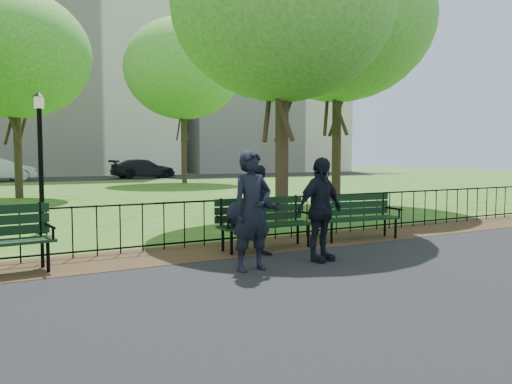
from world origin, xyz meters
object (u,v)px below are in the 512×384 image
lamppost (41,157)px  tree_far_c (15,55)px  park_bench_right_a (357,212)px  sedan_dark (144,169)px  tree_far_e (183,69)px  person_left (252,211)px  park_bench_main (253,216)px  person_mid (260,211)px  tree_near_e (282,6)px  person_right (320,209)px  tree_mid_e (338,20)px

lamppost → tree_far_c: 11.72m
park_bench_right_a → sedan_dark: 32.59m
park_bench_right_a → tree_far_c: size_ratio=0.22×
tree_far_c → tree_far_e: size_ratio=0.79×
person_left → tree_far_e: bearing=67.9°
park_bench_main → person_mid: person_mid is taller
lamppost → sedan_dark: lamppost is taller
tree_far_e → tree_near_e: bearing=-104.1°
tree_near_e → sedan_dark: size_ratio=1.54×
lamppost → tree_far_c: tree_far_c is taller
park_bench_right_a → tree_near_e: size_ratio=0.23×
tree_near_e → person_left: bearing=-126.7°
tree_near_e → person_right: 6.97m
tree_near_e → tree_mid_e: tree_mid_e is taller
park_bench_main → person_mid: 0.51m
tree_far_c → person_mid: size_ratio=5.46×
park_bench_right_a → person_mid: (-2.64, -0.55, 0.21)m
tree_far_e → person_mid: size_ratio=6.88×
tree_far_e → lamppost: bearing=-119.6°
park_bench_right_a → lamppost: size_ratio=0.58×
park_bench_main → tree_far_e: 25.47m
sedan_dark → tree_far_e: bearing=176.7°
person_right → sedan_dark: bearing=65.4°
tree_near_e → person_mid: bearing=-127.0°
tree_near_e → tree_far_e: (5.02, 20.02, 1.86)m
sedan_dark → park_bench_right_a: bearing=167.2°
park_bench_main → person_left: person_left is taller
park_bench_main → sedan_dark: sedan_dark is taller
tree_mid_e → tree_far_e: size_ratio=0.88×
tree_far_e → person_left: 26.90m
park_bench_right_a → person_left: (-3.29, -1.46, 0.33)m
tree_mid_e → person_left: bearing=-134.9°
person_left → person_mid: bearing=51.2°
tree_near_e → tree_mid_e: 5.51m
park_bench_right_a → tree_far_e: tree_far_e is taller
tree_near_e → person_right: bearing=-115.2°
tree_near_e → person_right: tree_near_e is taller
park_bench_main → tree_near_e: (2.68, 3.27, 4.98)m
tree_far_c → person_right: 17.63m
tree_mid_e → tree_far_c: (-9.87, 8.74, -0.66)m
tree_far_e → person_mid: tree_far_e is taller
person_left → sedan_dark: bearing=72.9°
lamppost → person_right: (3.62, -5.62, -0.86)m
park_bench_right_a → person_right: size_ratio=1.08×
tree_far_c → tree_mid_e: bearing=-41.5°
park_bench_right_a → tree_mid_e: size_ratio=0.19×
tree_far_c → park_bench_main: bearing=-79.5°
sedan_dark → tree_far_c: bearing=144.7°
tree_mid_e → sedan_dark: 26.44m
lamppost → tree_mid_e: size_ratio=0.33×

